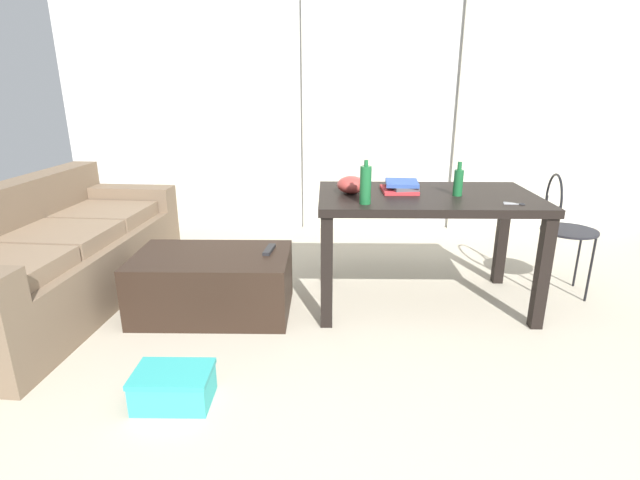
# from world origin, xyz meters

# --- Properties ---
(ground_plane) EXTENTS (7.98, 7.98, 0.00)m
(ground_plane) POSITION_xyz_m (0.00, 1.26, 0.00)
(ground_plane) COLOR #B2A893
(wall_back) EXTENTS (5.72, 0.10, 2.60)m
(wall_back) POSITION_xyz_m (0.00, 3.33, 1.30)
(wall_back) COLOR silver
(wall_back) RESTS_ON ground
(curtains) EXTENTS (4.06, 0.03, 2.29)m
(curtains) POSITION_xyz_m (0.00, 3.24, 1.15)
(curtains) COLOR beige
(curtains) RESTS_ON ground
(couch) EXTENTS (1.01, 2.12, 0.78)m
(couch) POSITION_xyz_m (-2.15, 1.46, 0.31)
(couch) COLOR brown
(couch) RESTS_ON ground
(coffee_table) EXTENTS (0.97, 0.60, 0.39)m
(coffee_table) POSITION_xyz_m (-1.05, 1.34, 0.19)
(coffee_table) COLOR black
(coffee_table) RESTS_ON ground
(craft_table) EXTENTS (1.36, 0.79, 0.74)m
(craft_table) POSITION_xyz_m (0.30, 1.50, 0.64)
(craft_table) COLOR black
(craft_table) RESTS_ON ground
(wire_chair) EXTENTS (0.37, 0.39, 0.84)m
(wire_chair) POSITION_xyz_m (1.25, 1.69, 0.52)
(wire_chair) COLOR black
(wire_chair) RESTS_ON ground
(bottle_near) EXTENTS (0.07, 0.07, 0.25)m
(bottle_near) POSITION_xyz_m (-0.11, 1.24, 0.85)
(bottle_near) COLOR #195B2D
(bottle_near) RESTS_ON craft_table
(bottle_far) EXTENTS (0.06, 0.06, 0.21)m
(bottle_far) POSITION_xyz_m (0.48, 1.46, 0.83)
(bottle_far) COLOR #195B2D
(bottle_far) RESTS_ON craft_table
(bowl) EXTENTS (0.18, 0.18, 0.11)m
(bowl) POSITION_xyz_m (-0.18, 1.52, 0.80)
(bowl) COLOR #9E3833
(bowl) RESTS_ON craft_table
(book_stack) EXTENTS (0.24, 0.29, 0.07)m
(book_stack) POSITION_xyz_m (0.14, 1.59, 0.77)
(book_stack) COLOR red
(book_stack) RESTS_ON craft_table
(scissors) EXTENTS (0.12, 0.07, 0.00)m
(scissors) POSITION_xyz_m (0.76, 1.24, 0.74)
(scissors) COLOR #9EA0A5
(scissors) RESTS_ON craft_table
(tv_remote_primary) EXTENTS (0.07, 0.19, 0.02)m
(tv_remote_primary) POSITION_xyz_m (-0.70, 1.41, 0.40)
(tv_remote_primary) COLOR #232326
(tv_remote_primary) RESTS_ON coffee_table
(shoebox) EXTENTS (0.35, 0.24, 0.16)m
(shoebox) POSITION_xyz_m (-1.03, 0.40, 0.08)
(shoebox) COLOR #33B2AD
(shoebox) RESTS_ON ground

